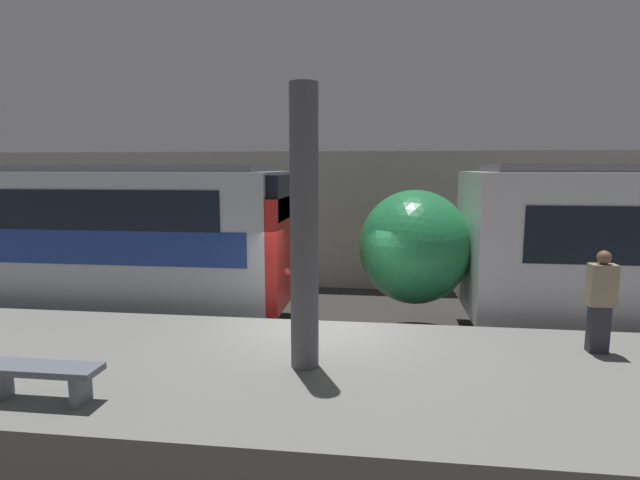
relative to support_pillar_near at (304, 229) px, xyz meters
name	(u,v)px	position (x,y,z in m)	size (l,w,h in m)	color
ground_plane	(321,370)	(-0.03, 2.13, -2.91)	(120.00, 120.00, 0.00)	#33302D
platform	(302,398)	(-0.03, -0.02, -2.44)	(40.00, 4.30, 0.95)	slate
station_rear_barrier	(347,221)	(-0.03, 8.64, -0.79)	(50.00, 0.15, 4.25)	#B2AD9E
support_pillar_near	(304,229)	(0.00, 0.00, 0.00)	(0.39, 0.39, 3.92)	#56565B
person_waiting	(601,300)	(4.35, 1.09, -1.13)	(0.38, 0.24, 1.58)	#2D2D38
platform_bench	(39,374)	(-3.00, -1.48, -1.62)	(1.50, 0.40, 0.45)	slate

